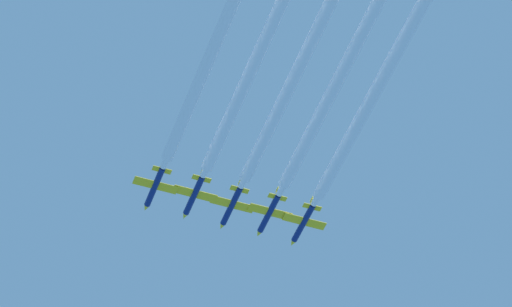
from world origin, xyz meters
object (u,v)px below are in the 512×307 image
Objects in this scene: jet_center at (231,207)px; jet_inner_right at (269,214)px; jet_far_left at (154,188)px; jet_far_right at (303,224)px; jet_inner_left at (194,196)px.

jet_center is 7.56m from jet_inner_right.
jet_far_right is at bearing -1.05° from jet_far_left.
jet_far_left is at bearing -179.55° from jet_center.
jet_far_left is 1.00× the size of jet_center.
jet_inner_right reaches higher than jet_far_left.
jet_center is at bearing 177.35° from jet_far_right.
jet_inner_left is at bearing -1.43° from jet_far_left.
jet_far_left is 23.17m from jet_inner_right.
jet_far_right is (30.36, -0.56, -0.25)m from jet_far_left.
jet_center is 1.00× the size of jet_inner_right.
jet_far_left reaches higher than jet_far_right.
jet_inner_left is 1.00× the size of jet_far_right.
jet_inner_left is at bearing 178.59° from jet_inner_right.
jet_far_right is at bearing -2.65° from jet_center.
jet_center is at bearing 2.35° from jet_inner_left.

